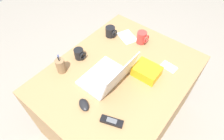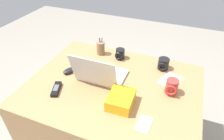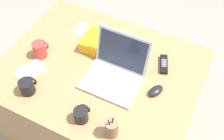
# 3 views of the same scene
# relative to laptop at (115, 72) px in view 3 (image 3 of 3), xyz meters

# --- Properties ---
(ground_plane) EXTENTS (6.00, 6.00, 0.00)m
(ground_plane) POSITION_rel_laptop_xyz_m (-0.11, 0.02, -0.77)
(ground_plane) COLOR gray
(desk) EXTENTS (1.20, 0.94, 0.71)m
(desk) POSITION_rel_laptop_xyz_m (-0.11, 0.02, -0.41)
(desk) COLOR #A87C4F
(desk) RESTS_ON ground
(laptop) EXTENTS (0.33, 0.30, 0.25)m
(laptop) POSITION_rel_laptop_xyz_m (0.00, 0.00, 0.00)
(laptop) COLOR silver
(laptop) RESTS_ON desk
(computer_mouse) EXTENTS (0.09, 0.11, 0.04)m
(computer_mouse) POSITION_rel_laptop_xyz_m (0.26, 0.01, -0.03)
(computer_mouse) COLOR black
(computer_mouse) RESTS_ON desk
(coffee_mug_white) EXTENTS (0.08, 0.09, 0.11)m
(coffee_mug_white) POSITION_rel_laptop_xyz_m (-0.50, -0.04, 0.00)
(coffee_mug_white) COLOR #C63833
(coffee_mug_white) RESTS_ON desk
(coffee_mug_tall) EXTENTS (0.08, 0.10, 0.09)m
(coffee_mug_tall) POSITION_rel_laptop_xyz_m (-0.40, -0.31, -0.01)
(coffee_mug_tall) COLOR black
(coffee_mug_tall) RESTS_ON desk
(coffee_mug_spare) EXTENTS (0.08, 0.09, 0.09)m
(coffee_mug_spare) POSITION_rel_laptop_xyz_m (-0.04, -0.32, -0.01)
(coffee_mug_spare) COLOR black
(coffee_mug_spare) RESTS_ON desk
(cordless_phone) EXTENTS (0.09, 0.15, 0.03)m
(cordless_phone) POSITION_rel_laptop_xyz_m (0.23, 0.22, -0.04)
(cordless_phone) COLOR black
(cordless_phone) RESTS_ON desk
(pen_holder) EXTENTS (0.07, 0.07, 0.16)m
(pen_holder) POSITION_rel_laptop_xyz_m (0.14, -0.33, 0.01)
(pen_holder) COLOR olive
(pen_holder) RESTS_ON desk
(snack_bag) EXTENTS (0.16, 0.19, 0.08)m
(snack_bag) POSITION_rel_laptop_xyz_m (-0.22, 0.18, -0.01)
(snack_bag) COLOR #F2AD19
(snack_bag) RESTS_ON desk
(paper_note_near_laptop) EXTENTS (0.18, 0.21, 0.00)m
(paper_note_near_laptop) POSITION_rel_laptop_xyz_m (-0.48, -0.18, -0.05)
(paper_note_near_laptop) COLOR white
(paper_note_near_laptop) RESTS_ON desk
(paper_note_left) EXTENTS (0.08, 0.13, 0.00)m
(paper_note_left) POSITION_rel_laptop_xyz_m (-0.40, 0.27, -0.05)
(paper_note_left) COLOR white
(paper_note_left) RESTS_ON desk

